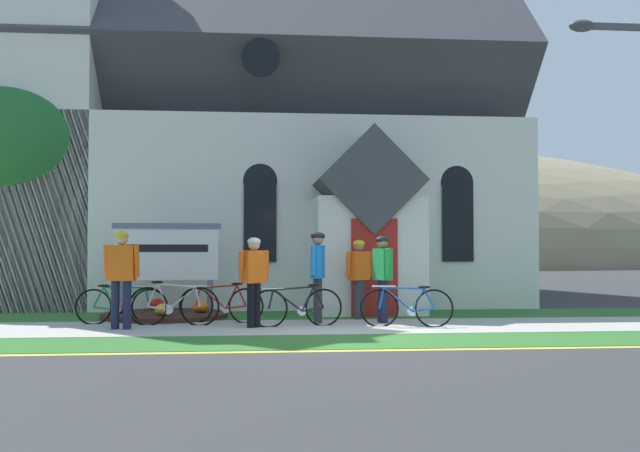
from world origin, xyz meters
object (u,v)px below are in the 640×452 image
object	(u,v)px
bicycle_silver	(173,305)
cyclist_in_yellow_jersey	(382,272)
church_sign	(167,254)
cyclist_in_blue_jersey	(359,273)
cyclist_in_red_jersey	(318,269)
roadside_conifer	(468,149)
bicycle_blue	(121,305)
cyclist_in_orange_jersey	(254,275)
bicycle_white	(407,307)
cyclist_in_white_jersey	(121,271)
yard_deciduous_tree	(16,145)
bicycle_red	(297,307)
bicycle_black	(221,304)

from	to	relation	value
bicycle_silver	cyclist_in_yellow_jersey	bearing A→B (deg)	1.14
church_sign	cyclist_in_blue_jersey	distance (m)	4.16
cyclist_in_red_jersey	bicycle_silver	bearing A→B (deg)	-177.01
cyclist_in_yellow_jersey	roadside_conifer	size ratio (longest dim) A/B	0.23
cyclist_in_blue_jersey	roadside_conifer	distance (m)	9.81
bicycle_blue	cyclist_in_orange_jersey	distance (m)	2.76
bicycle_white	cyclist_in_yellow_jersey	bearing A→B (deg)	114.72
cyclist_in_red_jersey	cyclist_in_yellow_jersey	xyz separation A→B (m)	(1.27, -0.06, -0.06)
cyclist_in_blue_jersey	cyclist_in_white_jersey	world-z (taller)	cyclist_in_white_jersey
cyclist_in_blue_jersey	cyclist_in_yellow_jersey	bearing A→B (deg)	-65.00
bicycle_white	cyclist_in_white_jersey	xyz separation A→B (m)	(-5.23, 0.04, 0.69)
bicycle_silver	yard_deciduous_tree	xyz separation A→B (m)	(-4.30, 4.30, 3.62)
bicycle_silver	cyclist_in_white_jersey	bearing A→B (deg)	-145.01
cyclist_in_orange_jersey	cyclist_in_blue_jersey	bearing A→B (deg)	32.35
church_sign	bicycle_blue	xyz separation A→B (m)	(-0.69, -1.52, -0.97)
yard_deciduous_tree	bicycle_blue	bearing A→B (deg)	-50.52
bicycle_silver	cyclist_in_red_jersey	xyz separation A→B (m)	(2.77, 0.14, 0.67)
bicycle_blue	roadside_conifer	size ratio (longest dim) A/B	0.24
cyclist_in_yellow_jersey	roadside_conifer	xyz separation A→B (m)	(4.37, 8.52, 3.65)
bicycle_red	bicycle_blue	world-z (taller)	bicycle_red
church_sign	cyclist_in_yellow_jersey	size ratio (longest dim) A/B	1.35
bicycle_blue	cyclist_in_yellow_jersey	size ratio (longest dim) A/B	1.04
bicycle_black	cyclist_in_yellow_jersey	bearing A→B (deg)	-6.04
cyclist_in_white_jersey	yard_deciduous_tree	bearing A→B (deg)	125.03
cyclist_in_yellow_jersey	yard_deciduous_tree	bearing A→B (deg)	153.13
church_sign	cyclist_in_red_jersey	world-z (taller)	church_sign
bicycle_silver	cyclist_in_yellow_jersey	size ratio (longest dim) A/B	1.02
bicycle_blue	cyclist_in_orange_jersey	bearing A→B (deg)	-18.69
bicycle_red	cyclist_in_blue_jersey	bearing A→B (deg)	42.19
bicycle_blue	cyclist_in_blue_jersey	size ratio (longest dim) A/B	1.08
cyclist_in_orange_jersey	cyclist_in_red_jersey	xyz separation A→B (m)	(1.25, 0.68, 0.09)
bicycle_silver	bicycle_blue	distance (m)	1.08
cyclist_in_yellow_jersey	bicycle_black	bearing A→B (deg)	173.96
church_sign	yard_deciduous_tree	xyz separation A→B (m)	(-3.96, 2.45, 2.68)
cyclist_in_yellow_jersey	cyclist_in_white_jersey	size ratio (longest dim) A/B	0.96
cyclist_in_red_jersey	roadside_conifer	size ratio (longest dim) A/B	0.25
cyclist_in_yellow_jersey	yard_deciduous_tree	distance (m)	9.81
cyclist_in_blue_jersey	yard_deciduous_tree	distance (m)	9.22
bicycle_silver	cyclist_in_yellow_jersey	world-z (taller)	cyclist_in_yellow_jersey
cyclist_in_yellow_jersey	cyclist_in_white_jersey	distance (m)	4.94
cyclist_in_orange_jersey	roadside_conifer	xyz separation A→B (m)	(6.88, 9.13, 3.68)
bicycle_white	cyclist_in_blue_jersey	distance (m)	1.73
cyclist_in_orange_jersey	cyclist_in_white_jersey	size ratio (longest dim) A/B	0.94
bicycle_red	bicycle_blue	xyz separation A→B (m)	(-3.35, 0.72, -0.01)
bicycle_silver	cyclist_in_white_jersey	xyz separation A→B (m)	(-0.86, -0.60, 0.67)
cyclist_in_red_jersey	cyclist_in_blue_jersey	xyz separation A→B (m)	(0.91, 0.69, -0.11)
bicycle_red	cyclist_in_red_jersey	distance (m)	0.98
bicycle_white	bicycle_blue	bearing A→B (deg)	169.81
bicycle_black	bicycle_white	bearing A→B (deg)	-16.83
cyclist_in_orange_jersey	cyclist_in_red_jersey	distance (m)	1.42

